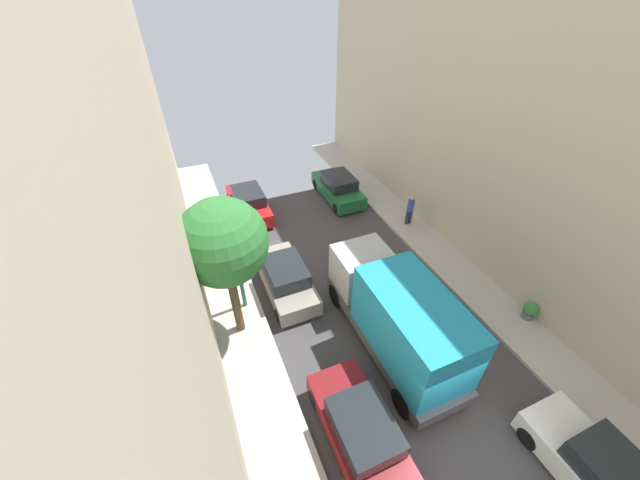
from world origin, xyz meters
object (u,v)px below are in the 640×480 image
at_px(parked_car_right_2, 605,477).
at_px(parked_car_left_4, 249,203).
at_px(parked_car_left_3, 286,278).
at_px(potted_plant_0, 530,310).
at_px(parked_car_right_3, 338,188).
at_px(pedestrian, 410,209).
at_px(delivery_truck, 397,316).
at_px(street_tree_2, 223,243).
at_px(parked_car_left_2, 361,432).
at_px(potted_plant_2, 204,243).
at_px(lamp_post, 233,240).

bearing_deg(parked_car_right_2, parked_car_left_4, 107.64).
height_order(parked_car_left_3, parked_car_right_2, same).
bearing_deg(parked_car_left_4, potted_plant_0, -54.75).
bearing_deg(parked_car_right_3, parked_car_right_2, -90.00).
bearing_deg(pedestrian, parked_car_left_3, -165.00).
xyz_separation_m(delivery_truck, pedestrian, (5.01, 6.38, -0.71)).
bearing_deg(street_tree_2, parked_car_left_3, 30.55).
height_order(parked_car_left_3, parked_car_left_4, same).
xyz_separation_m(parked_car_left_3, potted_plant_0, (8.41, -5.34, -0.16)).
height_order(parked_car_left_2, parked_car_right_2, same).
xyz_separation_m(parked_car_right_2, potted_plant_2, (-8.29, 14.43, -0.10)).
bearing_deg(parked_car_right_3, pedestrian, -60.64).
relative_size(parked_car_left_4, parked_car_right_3, 1.00).
height_order(parked_car_left_4, parked_car_right_2, same).
distance_m(parked_car_right_2, parked_car_right_3, 16.59).
distance_m(street_tree_2, lamp_post, 1.43).
bearing_deg(parked_car_right_3, parked_car_left_4, 175.82).
relative_size(pedestrian, lamp_post, 0.33).
height_order(delivery_truck, potted_plant_0, delivery_truck).
distance_m(parked_car_left_4, pedestrian, 8.93).
relative_size(parked_car_left_3, delivery_truck, 0.64).
distance_m(parked_car_left_2, parked_car_right_3, 14.12).
relative_size(parked_car_left_2, parked_car_left_3, 1.00).
bearing_deg(street_tree_2, parked_car_right_3, 44.30).
bearing_deg(delivery_truck, pedestrian, 51.89).
distance_m(parked_car_left_3, potted_plant_0, 9.97).
bearing_deg(potted_plant_0, delivery_truck, 169.86).
height_order(parked_car_left_2, delivery_truck, delivery_truck).
relative_size(parked_car_right_2, delivery_truck, 0.64).
xyz_separation_m(parked_car_left_2, parked_car_right_3, (5.40, 13.05, 0.00)).
bearing_deg(parked_car_left_3, potted_plant_0, -32.41).
bearing_deg(lamp_post, delivery_truck, -41.35).
height_order(potted_plant_0, potted_plant_2, potted_plant_2).
bearing_deg(potted_plant_2, parked_car_left_4, 41.41).
distance_m(parked_car_left_2, pedestrian, 11.81).
relative_size(parked_car_left_2, pedestrian, 2.44).
distance_m(parked_car_left_3, street_tree_2, 4.58).
xyz_separation_m(parked_car_right_3, pedestrian, (2.31, -4.10, 0.35)).
distance_m(parked_car_left_2, parked_car_right_2, 6.45).
xyz_separation_m(parked_car_right_3, street_tree_2, (-7.73, -7.55, 3.69)).
xyz_separation_m(parked_car_left_4, parked_car_right_3, (5.40, -0.39, 0.00)).
relative_size(delivery_truck, street_tree_2, 1.14).
xyz_separation_m(parked_car_left_2, street_tree_2, (-2.33, 5.50, 3.69)).
xyz_separation_m(potted_plant_2, lamp_post, (0.99, -4.29, 2.99)).
relative_size(pedestrian, potted_plant_2, 2.06).
xyz_separation_m(potted_plant_0, potted_plant_2, (-11.30, 9.36, 0.05)).
bearing_deg(parked_car_left_3, parked_car_left_4, 90.00).
relative_size(potted_plant_0, potted_plant_2, 0.93).
relative_size(parked_car_right_3, street_tree_2, 0.73).
relative_size(parked_car_right_2, lamp_post, 0.81).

